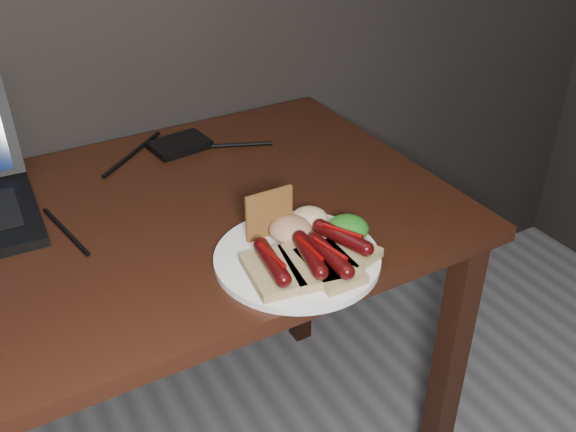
{
  "coord_description": "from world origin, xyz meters",
  "views": [
    {
      "loc": [
        -0.12,
        0.41,
        1.37
      ],
      "look_at": [
        0.31,
        1.16,
        0.82
      ],
      "focal_mm": 40.0,
      "sensor_mm": 36.0,
      "label": 1
    }
  ],
  "objects": [
    {
      "name": "crispbread",
      "position": [
        0.3,
        1.21,
        0.8
      ],
      "size": [
        0.08,
        0.01,
        0.08
      ],
      "primitive_type": "cube",
      "color": "#9F682B",
      "rests_on": "plate"
    },
    {
      "name": "bread_sausage_extra",
      "position": [
        0.34,
        1.07,
        0.78
      ],
      "size": [
        0.07,
        0.12,
        0.04
      ],
      "color": "tan",
      "rests_on": "plate"
    },
    {
      "name": "coleslaw_mound",
      "position": [
        0.37,
        1.19,
        0.78
      ],
      "size": [
        0.06,
        0.06,
        0.04
      ],
      "primitive_type": "ellipsoid",
      "color": "beige",
      "rests_on": "plate"
    },
    {
      "name": "bread_sausage_left",
      "position": [
        0.25,
        1.1,
        0.78
      ],
      "size": [
        0.08,
        0.12,
        0.04
      ],
      "color": "tan",
      "rests_on": "plate"
    },
    {
      "name": "desk_cables",
      "position": [
        0.02,
        1.51,
        0.75
      ],
      "size": [
        0.99,
        0.39,
        0.01
      ],
      "color": "black",
      "rests_on": "desk"
    },
    {
      "name": "bread_sausage_right",
      "position": [
        0.38,
        1.11,
        0.78
      ],
      "size": [
        0.1,
        0.13,
        0.04
      ],
      "color": "tan",
      "rests_on": "plate"
    },
    {
      "name": "hard_drive",
      "position": [
        0.3,
        1.62,
        0.76
      ],
      "size": [
        0.13,
        0.1,
        0.02
      ],
      "primitive_type": "cube",
      "rotation": [
        0.0,
        0.0,
        0.12
      ],
      "color": "black",
      "rests_on": "desk"
    },
    {
      "name": "salsa_mound",
      "position": [
        0.33,
        1.18,
        0.78
      ],
      "size": [
        0.07,
        0.07,
        0.04
      ],
      "primitive_type": "ellipsoid",
      "color": "maroon",
      "rests_on": "plate"
    },
    {
      "name": "plate",
      "position": [
        0.31,
        1.13,
        0.76
      ],
      "size": [
        0.32,
        0.32,
        0.01
      ],
      "primitive_type": "cylinder",
      "rotation": [
        0.0,
        0.0,
        -0.22
      ],
      "color": "white",
      "rests_on": "desk"
    },
    {
      "name": "bread_sausage_center",
      "position": [
        0.31,
        1.09,
        0.78
      ],
      "size": [
        0.09,
        0.13,
        0.04
      ],
      "color": "tan",
      "rests_on": "plate"
    },
    {
      "name": "desk",
      "position": [
        0.0,
        1.38,
        0.66
      ],
      "size": [
        1.4,
        0.7,
        0.75
      ],
      "color": "black",
      "rests_on": "ground"
    },
    {
      "name": "salad_greens",
      "position": [
        0.41,
        1.14,
        0.78
      ],
      "size": [
        0.07,
        0.07,
        0.04
      ],
      "primitive_type": "ellipsoid",
      "color": "#185B12",
      "rests_on": "plate"
    }
  ]
}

